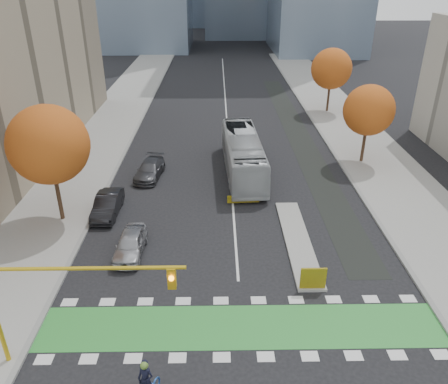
{
  "coord_description": "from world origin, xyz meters",
  "views": [
    {
      "loc": [
        -1.13,
        -14.61,
        15.61
      ],
      "look_at": [
        -0.72,
        10.24,
        3.0
      ],
      "focal_mm": 35.0,
      "sensor_mm": 36.0,
      "label": 1
    }
  ],
  "objects_px": {
    "bus": "(243,154)",
    "traffic_signal_west": "(51,290)",
    "tree_west": "(49,145)",
    "parked_car_c": "(150,170)",
    "tree_east_near": "(369,110)",
    "parked_car_a": "(130,244)",
    "hazard_board": "(313,278)",
    "parked_car_b": "(107,205)",
    "tree_east_far": "(331,69)"
  },
  "relations": [
    {
      "from": "tree_east_far",
      "to": "parked_car_b",
      "type": "relative_size",
      "value": 1.72
    },
    {
      "from": "hazard_board",
      "to": "parked_car_b",
      "type": "bearing_deg",
      "value": 146.41
    },
    {
      "from": "parked_car_c",
      "to": "traffic_signal_west",
      "type": "bearing_deg",
      "value": -85.84
    },
    {
      "from": "parked_car_a",
      "to": "parked_car_c",
      "type": "xyz_separation_m",
      "value": [
        -0.35,
        11.27,
        -0.03
      ]
    },
    {
      "from": "traffic_signal_west",
      "to": "tree_east_far",
      "type": "bearing_deg",
      "value": 62.05
    },
    {
      "from": "tree_east_far",
      "to": "parked_car_b",
      "type": "bearing_deg",
      "value": -130.51
    },
    {
      "from": "tree_west",
      "to": "parked_car_a",
      "type": "xyz_separation_m",
      "value": [
        5.5,
        -4.17,
        -4.91
      ]
    },
    {
      "from": "traffic_signal_west",
      "to": "parked_car_c",
      "type": "xyz_separation_m",
      "value": [
        1.08,
        19.62,
        -3.35
      ]
    },
    {
      "from": "parked_car_a",
      "to": "parked_car_c",
      "type": "height_order",
      "value": "parked_car_a"
    },
    {
      "from": "tree_east_near",
      "to": "traffic_signal_west",
      "type": "height_order",
      "value": "tree_east_near"
    },
    {
      "from": "tree_east_near",
      "to": "parked_car_b",
      "type": "distance_m",
      "value": 23.28
    },
    {
      "from": "tree_east_near",
      "to": "traffic_signal_west",
      "type": "xyz_separation_m",
      "value": [
        -19.93,
        -22.51,
        -0.83
      ]
    },
    {
      "from": "bus",
      "to": "parked_car_b",
      "type": "distance_m",
      "value": 12.32
    },
    {
      "from": "tree_east_near",
      "to": "bus",
      "type": "distance_m",
      "value": 11.6
    },
    {
      "from": "hazard_board",
      "to": "traffic_signal_west",
      "type": "relative_size",
      "value": 0.16
    },
    {
      "from": "tree_east_near",
      "to": "parked_car_c",
      "type": "xyz_separation_m",
      "value": [
        -18.85,
        -2.89,
        -4.18
      ]
    },
    {
      "from": "traffic_signal_west",
      "to": "parked_car_a",
      "type": "distance_m",
      "value": 9.1
    },
    {
      "from": "hazard_board",
      "to": "bus",
      "type": "bearing_deg",
      "value": 100.64
    },
    {
      "from": "bus",
      "to": "parked_car_a",
      "type": "distance_m",
      "value": 14.27
    },
    {
      "from": "tree_west",
      "to": "tree_east_near",
      "type": "bearing_deg",
      "value": 22.62
    },
    {
      "from": "parked_car_a",
      "to": "parked_car_c",
      "type": "distance_m",
      "value": 11.28
    },
    {
      "from": "hazard_board",
      "to": "traffic_signal_west",
      "type": "bearing_deg",
      "value": -158.45
    },
    {
      "from": "traffic_signal_west",
      "to": "parked_car_a",
      "type": "xyz_separation_m",
      "value": [
        1.43,
        8.35,
        -3.33
      ]
    },
    {
      "from": "parked_car_c",
      "to": "tree_east_near",
      "type": "bearing_deg",
      "value": 16.03
    },
    {
      "from": "tree_east_far",
      "to": "parked_car_c",
      "type": "distance_m",
      "value": 27.43
    },
    {
      "from": "hazard_board",
      "to": "parked_car_b",
      "type": "height_order",
      "value": "parked_car_b"
    },
    {
      "from": "tree_east_near",
      "to": "parked_car_c",
      "type": "height_order",
      "value": "tree_east_near"
    },
    {
      "from": "tree_east_far",
      "to": "parked_car_a",
      "type": "relative_size",
      "value": 1.84
    },
    {
      "from": "tree_east_near",
      "to": "parked_car_c",
      "type": "relative_size",
      "value": 1.51
    },
    {
      "from": "bus",
      "to": "traffic_signal_west",
      "type": "bearing_deg",
      "value": -116.46
    },
    {
      "from": "traffic_signal_west",
      "to": "tree_west",
      "type": "bearing_deg",
      "value": 108.02
    },
    {
      "from": "traffic_signal_west",
      "to": "parked_car_c",
      "type": "relative_size",
      "value": 1.82
    },
    {
      "from": "tree_east_near",
      "to": "bus",
      "type": "xyz_separation_m",
      "value": [
        -10.95,
        -2.09,
        -3.18
      ]
    },
    {
      "from": "bus",
      "to": "parked_car_a",
      "type": "height_order",
      "value": "bus"
    },
    {
      "from": "tree_east_far",
      "to": "parked_car_b",
      "type": "xyz_separation_m",
      "value": [
        -21.5,
        -25.17,
        -4.51
      ]
    },
    {
      "from": "tree_east_far",
      "to": "bus",
      "type": "distance_m",
      "value": 21.71
    },
    {
      "from": "traffic_signal_west",
      "to": "bus",
      "type": "distance_m",
      "value": 22.43
    },
    {
      "from": "bus",
      "to": "parked_car_a",
      "type": "relative_size",
      "value": 2.91
    },
    {
      "from": "traffic_signal_west",
      "to": "parked_car_b",
      "type": "bearing_deg",
      "value": 94.59
    },
    {
      "from": "hazard_board",
      "to": "parked_car_c",
      "type": "bearing_deg",
      "value": 126.06
    },
    {
      "from": "tree_west",
      "to": "parked_car_a",
      "type": "height_order",
      "value": "tree_west"
    },
    {
      "from": "tree_west",
      "to": "parked_car_c",
      "type": "distance_m",
      "value": 10.07
    },
    {
      "from": "parked_car_b",
      "to": "parked_car_c",
      "type": "bearing_deg",
      "value": 71.81
    },
    {
      "from": "traffic_signal_west",
      "to": "bus",
      "type": "xyz_separation_m",
      "value": [
        8.98,
        20.42,
        -2.35
      ]
    },
    {
      "from": "tree_east_near",
      "to": "tree_east_far",
      "type": "bearing_deg",
      "value": 88.21
    },
    {
      "from": "tree_west",
      "to": "parked_car_c",
      "type": "height_order",
      "value": "tree_west"
    },
    {
      "from": "tree_east_near",
      "to": "hazard_board",
      "type": "bearing_deg",
      "value": -114.2
    },
    {
      "from": "hazard_board",
      "to": "tree_west",
      "type": "distance_m",
      "value": 18.44
    },
    {
      "from": "hazard_board",
      "to": "parked_car_b",
      "type": "distance_m",
      "value": 15.61
    },
    {
      "from": "tree_east_far",
      "to": "hazard_board",
      "type": "bearing_deg",
      "value": -104.12
    }
  ]
}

